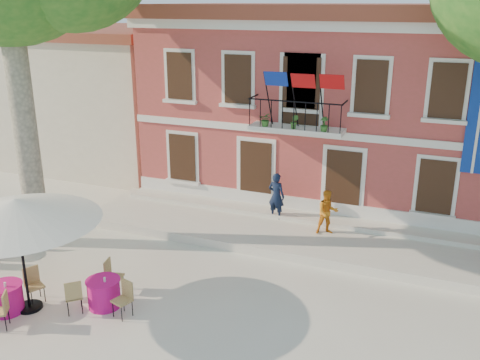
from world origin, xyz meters
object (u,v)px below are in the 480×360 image
at_px(pedestrian_orange, 327,212).
at_px(cafe_table_1, 6,297).
at_px(patio_umbrella, 16,211).
at_px(pedestrian_navy, 276,196).
at_px(cafe_table_4, 104,292).

distance_m(pedestrian_orange, cafe_table_1, 9.84).
distance_m(patio_umbrella, pedestrian_navy, 8.78).
bearing_deg(pedestrian_navy, cafe_table_1, 69.54).
bearing_deg(pedestrian_orange, cafe_table_4, -153.19).
xyz_separation_m(pedestrian_orange, cafe_table_1, (-6.67, -7.21, -0.62)).
bearing_deg(cafe_table_4, cafe_table_1, -152.44).
bearing_deg(cafe_table_1, pedestrian_orange, 47.23).
bearing_deg(cafe_table_1, pedestrian_navy, 58.96).
bearing_deg(cafe_table_4, pedestrian_navy, 69.30).
distance_m(patio_umbrella, cafe_table_1, 2.37).
relative_size(patio_umbrella, pedestrian_navy, 2.45).
bearing_deg(pedestrian_orange, cafe_table_1, -159.50).
xyz_separation_m(pedestrian_orange, cafe_table_4, (-4.48, -6.07, -0.62)).
relative_size(pedestrian_navy, cafe_table_4, 0.91).
xyz_separation_m(patio_umbrella, pedestrian_navy, (4.28, 7.50, -1.60)).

